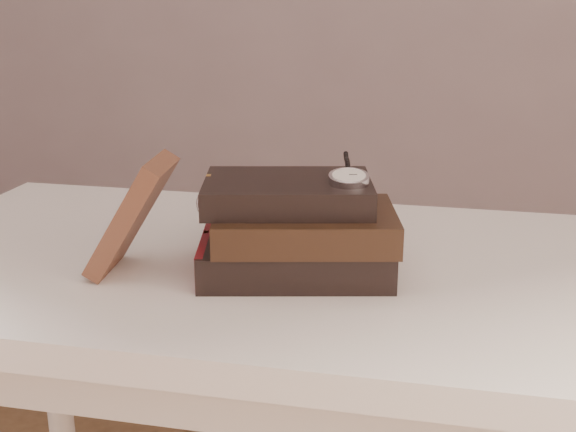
# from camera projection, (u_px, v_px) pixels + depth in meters

# --- Properties ---
(table) EXTENTS (1.00, 0.60, 0.75)m
(table) POSITION_uv_depth(u_px,v_px,m) (239.00, 316.00, 1.07)
(table) COLOR white
(table) RESTS_ON ground
(book_stack) EXTENTS (0.28, 0.22, 0.12)m
(book_stack) POSITION_uv_depth(u_px,v_px,m) (297.00, 230.00, 0.96)
(book_stack) COLOR black
(book_stack) RESTS_ON table
(journal) EXTENTS (0.12, 0.11, 0.15)m
(journal) POSITION_uv_depth(u_px,v_px,m) (132.00, 215.00, 0.96)
(journal) COLOR #49281C
(journal) RESTS_ON table
(pocket_watch) EXTENTS (0.06, 0.16, 0.02)m
(pocket_watch) POSITION_uv_depth(u_px,v_px,m) (349.00, 176.00, 0.94)
(pocket_watch) COLOR silver
(pocket_watch) RESTS_ON book_stack
(eyeglasses) EXTENTS (0.12, 0.14, 0.05)m
(eyeglasses) POSITION_uv_depth(u_px,v_px,m) (233.00, 203.00, 1.04)
(eyeglasses) COLOR silver
(eyeglasses) RESTS_ON book_stack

